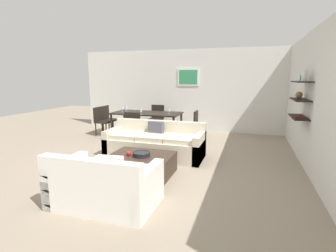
{
  "coord_description": "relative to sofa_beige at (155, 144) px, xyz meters",
  "views": [
    {
      "loc": [
        1.91,
        -5.06,
        1.78
      ],
      "look_at": [
        0.25,
        0.2,
        0.75
      ],
      "focal_mm": 27.78,
      "sensor_mm": 36.0,
      "label": 1
    }
  ],
  "objects": [
    {
      "name": "dining_chair_left_near",
      "position": [
        -2.35,
        1.56,
        0.21
      ],
      "size": [
        0.44,
        0.44,
        0.88
      ],
      "color": "black",
      "rests_on": "ground"
    },
    {
      "name": "wine_glass_left_near",
      "position": [
        -1.66,
        1.65,
        0.56
      ],
      "size": [
        0.07,
        0.07,
        0.15
      ],
      "color": "silver",
      "rests_on": "dining_table"
    },
    {
      "name": "apple_on_coffee_table",
      "position": [
        -0.04,
        -1.27,
        0.13
      ],
      "size": [
        0.09,
        0.09,
        0.09
      ],
      "primitive_type": "sphere",
      "color": "red",
      "rests_on": "coffee_table"
    },
    {
      "name": "right_wall_shelf_unit",
      "position": [
        3.13,
        0.27,
        1.06
      ],
      "size": [
        0.34,
        8.2,
        2.7
      ],
      "color": "silver",
      "rests_on": "ground"
    },
    {
      "name": "dining_chair_foot",
      "position": [
        -0.92,
        0.89,
        0.21
      ],
      "size": [
        0.44,
        0.44,
        0.88
      ],
      "color": "black",
      "rests_on": "ground"
    },
    {
      "name": "wine_glass_left_far",
      "position": [
        -1.66,
        1.89,
        0.57
      ],
      "size": [
        0.08,
        0.08,
        0.16
      ],
      "color": "silver",
      "rests_on": "dining_table"
    },
    {
      "name": "wine_glass_right_near",
      "position": [
        -0.18,
        1.65,
        0.57
      ],
      "size": [
        0.08,
        0.08,
        0.15
      ],
      "color": "silver",
      "rests_on": "dining_table"
    },
    {
      "name": "dining_table",
      "position": [
        -0.92,
        1.77,
        0.39
      ],
      "size": [
        2.05,
        0.96,
        0.75
      ],
      "color": "black",
      "rests_on": "ground"
    },
    {
      "name": "dining_chair_left_far",
      "position": [
        -2.35,
        1.99,
        0.21
      ],
      "size": [
        0.44,
        0.44,
        0.88
      ],
      "color": "black",
      "rests_on": "ground"
    },
    {
      "name": "ground_plane",
      "position": [
        0.1,
        -0.34,
        -0.29
      ],
      "size": [
        18.0,
        18.0,
        0.0
      ],
      "primitive_type": "plane",
      "color": "gray"
    },
    {
      "name": "wine_glass_foot",
      "position": [
        -0.92,
        1.35,
        0.57
      ],
      "size": [
        0.06,
        0.06,
        0.16
      ],
      "color": "silver",
      "rests_on": "dining_table"
    },
    {
      "name": "back_wall_unit",
      "position": [
        0.4,
        3.19,
        1.06
      ],
      "size": [
        8.4,
        0.09,
        2.7
      ],
      "color": "silver",
      "rests_on": "ground"
    },
    {
      "name": "sofa_beige",
      "position": [
        0.0,
        0.0,
        0.0
      ],
      "size": [
        2.2,
        0.9,
        0.78
      ],
      "color": "beige",
      "rests_on": "ground"
    },
    {
      "name": "coffee_table",
      "position": [
        0.15,
        -1.19,
        -0.1
      ],
      "size": [
        1.14,
        0.97,
        0.38
      ],
      "color": "#38281E",
      "rests_on": "ground"
    },
    {
      "name": "dining_chair_head",
      "position": [
        -0.92,
        2.66,
        0.21
      ],
      "size": [
        0.44,
        0.44,
        0.88
      ],
      "color": "black",
      "rests_on": "ground"
    },
    {
      "name": "decorative_bowl",
      "position": [
        0.19,
        -1.22,
        0.13
      ],
      "size": [
        0.32,
        0.32,
        0.08
      ],
      "color": "black",
      "rests_on": "coffee_table"
    },
    {
      "name": "loveseat_white",
      "position": [
        0.13,
        -2.4,
        0.0
      ],
      "size": [
        1.44,
        0.9,
        0.78
      ],
      "color": "white",
      "rests_on": "ground"
    },
    {
      "name": "dining_chair_right_near",
      "position": [
        0.51,
        1.56,
        0.21
      ],
      "size": [
        0.44,
        0.44,
        0.88
      ],
      "color": "black",
      "rests_on": "ground"
    }
  ]
}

